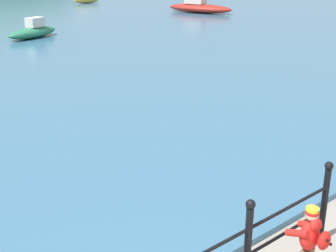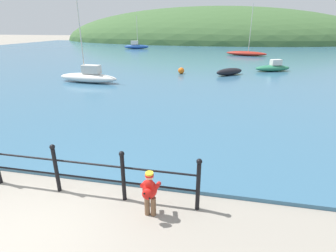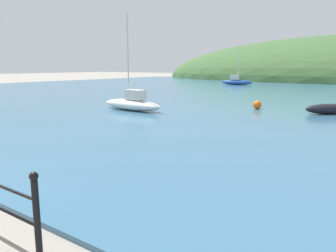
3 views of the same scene
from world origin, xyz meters
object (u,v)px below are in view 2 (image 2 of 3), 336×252
boat_white_sailboat (229,72)px  boat_red_dinghy (88,76)px  boat_far_left (246,53)px  boat_far_right (136,46)px  mooring_buoy (181,71)px  child_in_coat (150,190)px  boat_blue_hull (273,67)px

boat_white_sailboat → boat_red_dinghy: (-9.29, -4.73, 0.13)m
boat_far_left → boat_far_right: (-17.00, 7.15, 0.14)m
mooring_buoy → child_in_coat: bearing=-83.1°
child_in_coat → boat_red_dinghy: 14.05m
boat_far_left → boat_white_sailboat: (-2.22, -14.89, -0.03)m
boat_far_left → boat_red_dinghy: (-11.51, -19.61, 0.10)m
boat_blue_hull → boat_far_left: bearing=96.4°
boat_red_dinghy → boat_white_sailboat: bearing=27.0°
boat_blue_hull → boat_red_dinghy: size_ratio=0.60×
child_in_coat → boat_far_left: 31.71m
child_in_coat → boat_far_right: 40.76m
boat_white_sailboat → boat_red_dinghy: size_ratio=0.44×
boat_far_left → boat_red_dinghy: bearing=-120.4°
boat_red_dinghy → mooring_buoy: bearing=39.5°
boat_blue_hull → boat_red_dinghy: bearing=-150.1°
boat_red_dinghy → mooring_buoy: (5.56, 4.58, -0.15)m
child_in_coat → boat_far_left: bearing=82.8°
boat_white_sailboat → boat_far_right: 26.54m
boat_far_left → mooring_buoy: boat_far_left is taller
boat_white_sailboat → boat_far_right: bearing=123.8°
boat_blue_hull → boat_red_dinghy: (-12.88, -7.40, 0.08)m
boat_far_left → boat_red_dinghy: 22.74m
mooring_buoy → boat_far_left: bearing=68.4°
boat_far_right → boat_blue_hull: size_ratio=1.62×
boat_far_left → mooring_buoy: size_ratio=12.35×
child_in_coat → boat_white_sailboat: child_in_coat is taller
boat_far_right → boat_red_dinghy: 27.32m
child_in_coat → boat_white_sailboat: (1.73, 16.58, -0.24)m
boat_far_left → boat_white_sailboat: 15.05m
boat_blue_hull → boat_white_sailboat: bearing=-143.4°
boat_far_left → boat_blue_hull: (1.37, -12.22, 0.02)m
child_in_coat → boat_red_dinghy: (-7.55, 11.85, -0.11)m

